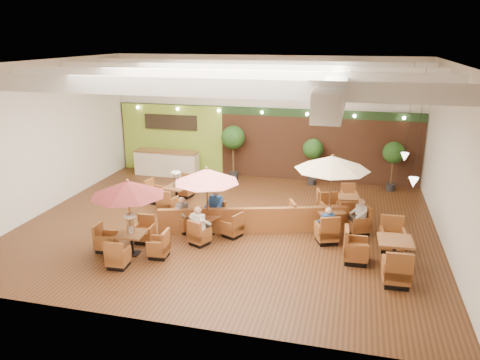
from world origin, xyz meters
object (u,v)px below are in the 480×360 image
(topiary_2, at_px, (394,155))
(topiary_0, at_px, (233,140))
(booth_divider, at_px, (253,220))
(table_5, at_px, (341,205))
(topiary_1, at_px, (313,151))
(diner_4, at_px, (360,213))
(service_counter, at_px, (167,163))
(diner_2, at_px, (183,211))
(table_2, at_px, (331,180))
(diner_1, at_px, (215,204))
(diner_0, at_px, (199,222))
(table_1, at_px, (207,188))
(table_0, at_px, (129,204))
(table_3, at_px, (171,193))
(diner_3, at_px, (327,221))
(table_4, at_px, (383,253))

(topiary_2, bearing_deg, topiary_0, 180.00)
(booth_divider, xyz_separation_m, table_5, (2.76, 2.49, -0.11))
(topiary_1, distance_m, diner_4, 5.48)
(service_counter, xyz_separation_m, diner_2, (3.12, -6.05, 0.16))
(topiary_2, distance_m, diner_2, 9.41)
(booth_divider, height_order, topiary_1, topiary_1)
(table_2, xyz_separation_m, diner_2, (-4.71, -1.24, -1.07))
(table_5, xyz_separation_m, diner_1, (-4.20, -2.14, 0.45))
(table_2, bearing_deg, diner_1, 163.81)
(topiary_0, xyz_separation_m, topiary_1, (3.58, 0.00, -0.30))
(table_5, relative_size, diner_0, 2.85)
(booth_divider, xyz_separation_m, table_1, (-1.44, -0.49, 1.16))
(diner_0, relative_size, diner_2, 1.10)
(booth_divider, distance_m, diner_0, 1.99)
(service_counter, height_order, table_0, table_0)
(service_counter, bearing_deg, table_3, -65.19)
(booth_divider, xyz_separation_m, diner_1, (-1.44, 0.35, 0.33))
(diner_1, relative_size, diner_3, 1.09)
(service_counter, xyz_separation_m, table_4, (9.49, -6.95, -0.19))
(booth_divider, bearing_deg, diner_0, -153.81)
(booth_divider, distance_m, diner_1, 1.52)
(diner_4, bearing_deg, topiary_0, 21.03)
(table_2, xyz_separation_m, table_4, (1.66, -2.13, -1.42))
(topiary_2, xyz_separation_m, diner_3, (-2.26, -5.99, -0.83))
(service_counter, height_order, diner_3, diner_3)
(table_0, xyz_separation_m, diner_0, (1.76, 1.13, -0.85))
(service_counter, relative_size, table_1, 1.24)
(topiary_0, bearing_deg, diner_3, -52.14)
(table_2, distance_m, diner_2, 4.99)
(topiary_2, bearing_deg, diner_1, -138.60)
(table_0, distance_m, diner_1, 3.42)
(service_counter, distance_m, diner_1, 6.55)
(service_counter, relative_size, topiary_0, 1.22)
(table_2, height_order, topiary_0, table_2)
(table_0, relative_size, diner_0, 2.84)
(table_2, xyz_separation_m, table_5, (0.33, 1.74, -1.49))
(service_counter, height_order, table_3, table_3)
(topiary_1, relative_size, diner_1, 2.49)
(diner_1, distance_m, diner_3, 3.91)
(table_0, xyz_separation_m, table_3, (-0.53, 4.39, -1.18))
(diner_0, bearing_deg, table_1, 114.27)
(table_0, bearing_deg, diner_1, 54.09)
(topiary_1, relative_size, diner_2, 2.70)
(diner_2, height_order, diner_4, diner_4)
(topiary_2, xyz_separation_m, diner_4, (-1.29, -5.02, -0.82))
(table_0, height_order, topiary_2, table_0)
(service_counter, relative_size, topiary_1, 1.46)
(table_1, height_order, table_3, table_1)
(service_counter, relative_size, diner_2, 3.94)
(diner_1, relative_size, diner_4, 1.08)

